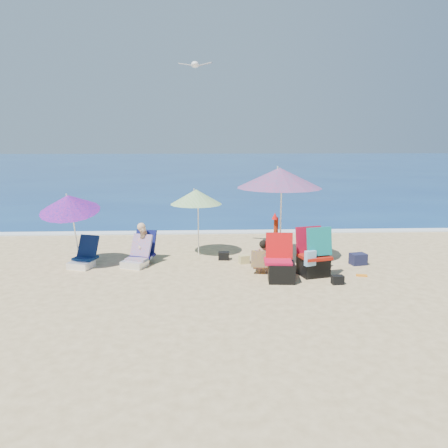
{
  "coord_description": "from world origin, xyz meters",
  "views": [
    {
      "loc": [
        -0.76,
        -9.42,
        3.14
      ],
      "look_at": [
        -0.3,
        1.0,
        1.1
      ],
      "focal_mm": 35.11,
      "sensor_mm": 36.0,
      "label": 1
    }
  ],
  "objects_px": {
    "chair_rainbow": "(137,258)",
    "camp_chair_right": "(314,258)",
    "chair_navy": "(84,259)",
    "person_left": "(144,245)",
    "umbrella_blue": "(69,203)",
    "seagull": "(195,65)",
    "furled_umbrella": "(275,238)",
    "camp_chair_left": "(281,267)",
    "person_center": "(263,257)",
    "umbrella_striped": "(196,197)",
    "umbrella_turquoise": "(279,178)"
  },
  "relations": [
    {
      "from": "chair_navy",
      "to": "seagull",
      "type": "relative_size",
      "value": 1.05
    },
    {
      "from": "furled_umbrella",
      "to": "person_left",
      "type": "distance_m",
      "value": 3.36
    },
    {
      "from": "camp_chair_left",
      "to": "person_center",
      "type": "height_order",
      "value": "camp_chair_left"
    },
    {
      "from": "chair_navy",
      "to": "person_left",
      "type": "relative_size",
      "value": 0.9
    },
    {
      "from": "chair_navy",
      "to": "seagull",
      "type": "height_order",
      "value": "seagull"
    },
    {
      "from": "umbrella_blue",
      "to": "chair_navy",
      "type": "distance_m",
      "value": 1.44
    },
    {
      "from": "furled_umbrella",
      "to": "person_center",
      "type": "height_order",
      "value": "furled_umbrella"
    },
    {
      "from": "camp_chair_right",
      "to": "person_left",
      "type": "bearing_deg",
      "value": 162.18
    },
    {
      "from": "furled_umbrella",
      "to": "chair_rainbow",
      "type": "relative_size",
      "value": 1.63
    },
    {
      "from": "umbrella_blue",
      "to": "person_center",
      "type": "xyz_separation_m",
      "value": [
        4.63,
        -0.68,
        -1.22
      ]
    },
    {
      "from": "furled_umbrella",
      "to": "camp_chair_left",
      "type": "height_order",
      "value": "furled_umbrella"
    },
    {
      "from": "camp_chair_left",
      "to": "umbrella_blue",
      "type": "bearing_deg",
      "value": 165.75
    },
    {
      "from": "chair_rainbow",
      "to": "camp_chair_left",
      "type": "xyz_separation_m",
      "value": [
        3.39,
        -1.32,
        0.12
      ]
    },
    {
      "from": "person_left",
      "to": "seagull",
      "type": "height_order",
      "value": "seagull"
    },
    {
      "from": "chair_rainbow",
      "to": "camp_chair_right",
      "type": "bearing_deg",
      "value": -13.2
    },
    {
      "from": "chair_rainbow",
      "to": "camp_chair_left",
      "type": "relative_size",
      "value": 0.82
    },
    {
      "from": "furled_umbrella",
      "to": "seagull",
      "type": "relative_size",
      "value": 1.64
    },
    {
      "from": "umbrella_turquoise",
      "to": "furled_umbrella",
      "type": "relative_size",
      "value": 1.9
    },
    {
      "from": "chair_rainbow",
      "to": "camp_chair_right",
      "type": "distance_m",
      "value": 4.33
    },
    {
      "from": "camp_chair_right",
      "to": "person_center",
      "type": "relative_size",
      "value": 1.47
    },
    {
      "from": "chair_navy",
      "to": "chair_rainbow",
      "type": "height_order",
      "value": "chair_rainbow"
    },
    {
      "from": "umbrella_turquoise",
      "to": "chair_navy",
      "type": "relative_size",
      "value": 2.98
    },
    {
      "from": "furled_umbrella",
      "to": "person_center",
      "type": "relative_size",
      "value": 1.76
    },
    {
      "from": "umbrella_turquoise",
      "to": "umbrella_striped",
      "type": "bearing_deg",
      "value": 162.53
    },
    {
      "from": "furled_umbrella",
      "to": "chair_rainbow",
      "type": "xyz_separation_m",
      "value": [
        -3.4,
        0.42,
        -0.57
      ]
    },
    {
      "from": "chair_rainbow",
      "to": "person_left",
      "type": "xyz_separation_m",
      "value": [
        0.14,
        0.32,
        0.26
      ]
    },
    {
      "from": "chair_rainbow",
      "to": "camp_chair_right",
      "type": "xyz_separation_m",
      "value": [
        4.21,
        -0.99,
        0.23
      ]
    },
    {
      "from": "chair_rainbow",
      "to": "seagull",
      "type": "height_order",
      "value": "seagull"
    },
    {
      "from": "person_center",
      "to": "chair_rainbow",
      "type": "bearing_deg",
      "value": 166.29
    },
    {
      "from": "chair_navy",
      "to": "person_center",
      "type": "distance_m",
      "value": 4.46
    },
    {
      "from": "umbrella_turquoise",
      "to": "chair_rainbow",
      "type": "height_order",
      "value": "umbrella_turquoise"
    },
    {
      "from": "chair_rainbow",
      "to": "camp_chair_left",
      "type": "distance_m",
      "value": 3.64
    },
    {
      "from": "umbrella_turquoise",
      "to": "person_center",
      "type": "height_order",
      "value": "umbrella_turquoise"
    },
    {
      "from": "umbrella_striped",
      "to": "person_center",
      "type": "xyz_separation_m",
      "value": [
        1.59,
        -1.7,
        -1.22
      ]
    },
    {
      "from": "umbrella_striped",
      "to": "umbrella_blue",
      "type": "height_order",
      "value": "umbrella_blue"
    },
    {
      "from": "umbrella_blue",
      "to": "chair_rainbow",
      "type": "xyz_separation_m",
      "value": [
        1.57,
        0.07,
        -1.41
      ]
    },
    {
      "from": "umbrella_striped",
      "to": "seagull",
      "type": "bearing_deg",
      "value": -83.72
    },
    {
      "from": "camp_chair_left",
      "to": "person_left",
      "type": "distance_m",
      "value": 3.64
    },
    {
      "from": "furled_umbrella",
      "to": "chair_navy",
      "type": "xyz_separation_m",
      "value": [
        -4.73,
        0.45,
        -0.58
      ]
    },
    {
      "from": "camp_chair_right",
      "to": "person_left",
      "type": "xyz_separation_m",
      "value": [
        -4.07,
        1.31,
        0.03
      ]
    },
    {
      "from": "furled_umbrella",
      "to": "person_center",
      "type": "distance_m",
      "value": 0.61
    },
    {
      "from": "furled_umbrella",
      "to": "seagull",
      "type": "height_order",
      "value": "seagull"
    },
    {
      "from": "umbrella_turquoise",
      "to": "chair_navy",
      "type": "distance_m",
      "value": 5.3
    },
    {
      "from": "furled_umbrella",
      "to": "umbrella_turquoise",
      "type": "bearing_deg",
      "value": 75.42
    },
    {
      "from": "umbrella_turquoise",
      "to": "seagull",
      "type": "relative_size",
      "value": 3.11
    },
    {
      "from": "chair_rainbow",
      "to": "seagull",
      "type": "xyz_separation_m",
      "value": [
        1.49,
        0.77,
        4.74
      ]
    },
    {
      "from": "camp_chair_left",
      "to": "person_center",
      "type": "distance_m",
      "value": 0.67
    },
    {
      "from": "seagull",
      "to": "person_left",
      "type": "bearing_deg",
      "value": -161.64
    },
    {
      "from": "furled_umbrella",
      "to": "chair_rainbow",
      "type": "height_order",
      "value": "furled_umbrella"
    },
    {
      "from": "person_left",
      "to": "umbrella_turquoise",
      "type": "bearing_deg",
      "value": -0.57
    }
  ]
}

